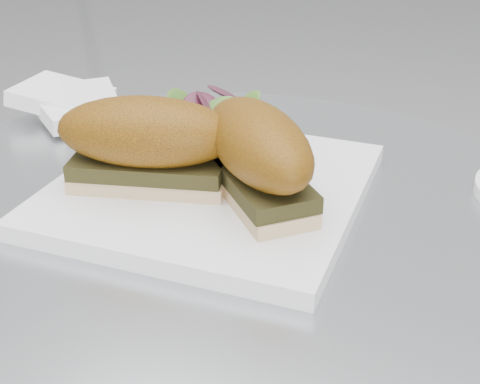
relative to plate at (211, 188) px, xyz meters
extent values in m
cylinder|color=#A8ABAF|center=(0.03, -0.06, -0.02)|extent=(0.70, 0.70, 0.02)
cube|color=white|center=(0.00, 0.00, 0.00)|extent=(0.31, 0.31, 0.02)
cube|color=tan|center=(-0.04, -0.04, 0.01)|extent=(0.15, 0.10, 0.01)
cube|color=black|center=(-0.04, -0.04, 0.03)|extent=(0.14, 0.11, 0.01)
ellipsoid|color=brown|center=(-0.04, -0.04, 0.06)|extent=(0.17, 0.13, 0.06)
cube|color=tan|center=(0.05, -0.01, 0.01)|extent=(0.14, 0.12, 0.01)
cube|color=black|center=(0.05, -0.01, 0.03)|extent=(0.14, 0.12, 0.01)
ellipsoid|color=brown|center=(0.05, -0.01, 0.06)|extent=(0.16, 0.15, 0.06)
camera|label=1|loc=(0.30, -0.44, 0.28)|focal=50.00mm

